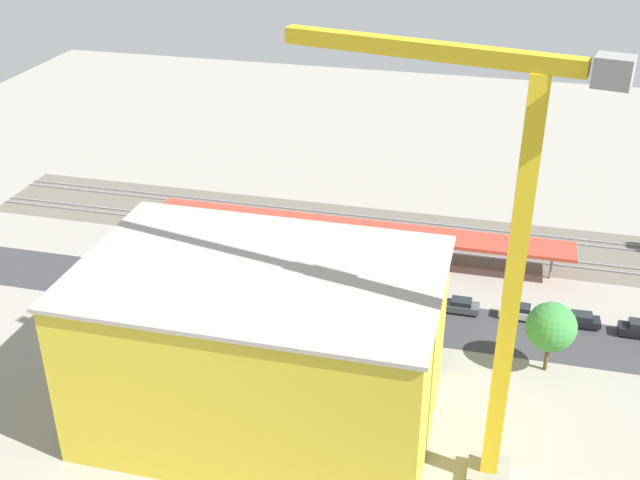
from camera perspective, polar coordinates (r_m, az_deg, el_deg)
ground_plane at (r=94.08m, az=6.05°, el=-4.94°), size 202.88×202.88×0.00m
rail_bed at (r=110.54m, az=7.54°, el=0.25°), size 126.84×14.99×0.01m
street_asphalt at (r=92.13m, az=5.83°, el=-5.71°), size 126.82×9.35×0.01m
track_rails at (r=110.46m, az=7.54°, el=0.33°), size 126.80×8.55×0.12m
platform_canopy_near at (r=103.14m, az=2.69°, el=0.84°), size 55.52×5.03×4.22m
parked_car_1 at (r=95.28m, az=22.17°, el=-6.04°), size 4.60×1.84×1.88m
parked_car_2 at (r=94.85m, az=18.38°, el=-5.56°), size 4.31×2.04×1.63m
parked_car_3 at (r=94.26m, az=14.20°, el=-5.10°), size 4.59×2.02×1.74m
parked_car_4 at (r=93.98m, az=10.18°, el=-4.76°), size 4.22×1.91×1.69m
parked_car_5 at (r=94.45m, az=6.32°, el=-4.29°), size 4.35×2.06×1.66m
construction_building at (r=73.30m, az=-4.22°, el=-7.84°), size 31.67×20.60×15.95m
construction_roof_slab at (r=68.89m, az=-4.45°, el=-2.30°), size 32.27×21.20×0.40m
tower_crane at (r=60.78m, az=12.55°, el=-1.00°), size 24.50×6.79×37.74m
box_truck_0 at (r=91.53m, az=-8.49°, el=-4.93°), size 8.23×2.77×3.29m
box_truck_1 at (r=92.62m, az=-8.95°, el=-4.48°), size 9.37×3.15×3.49m
box_truck_2 at (r=90.28m, az=-0.69°, el=-5.10°), size 9.31×3.26×3.25m
street_tree_0 at (r=84.09m, az=16.43°, el=-6.07°), size 5.17×5.17×7.95m
street_tree_1 at (r=86.82m, az=1.24°, el=-3.62°), size 6.20×6.20×8.49m
street_tree_4 at (r=86.07m, az=5.58°, el=-4.52°), size 4.05×4.05×6.85m
street_tree_5 at (r=84.08m, az=6.61°, el=-4.37°), size 6.21×6.21×9.24m
traffic_light at (r=94.83m, az=2.91°, el=-1.54°), size 0.50×0.36×6.38m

